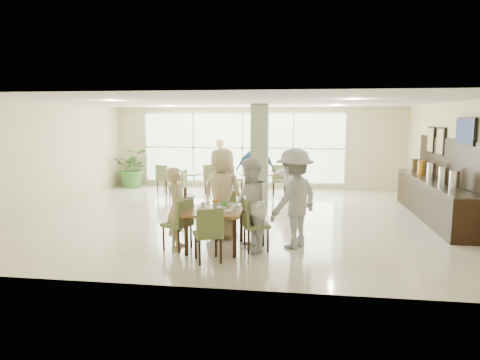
# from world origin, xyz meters

# --- Properties ---
(ground) EXTENTS (10.00, 10.00, 0.00)m
(ground) POSITION_xyz_m (0.00, 0.00, 0.00)
(ground) COLOR beige
(ground) RESTS_ON ground
(room_shell) EXTENTS (10.00, 10.00, 10.00)m
(room_shell) POSITION_xyz_m (0.00, 0.00, 1.70)
(room_shell) COLOR white
(room_shell) RESTS_ON ground
(window_bank) EXTENTS (7.00, 0.04, 7.00)m
(window_bank) POSITION_xyz_m (-0.50, 4.46, 1.40)
(window_bank) COLOR silver
(window_bank) RESTS_ON ground
(column) EXTENTS (0.45, 0.45, 2.80)m
(column) POSITION_xyz_m (0.40, 1.20, 1.40)
(column) COLOR #636A4A
(column) RESTS_ON ground
(main_table) EXTENTS (1.03, 1.03, 0.75)m
(main_table) POSITION_xyz_m (-0.06, -2.67, 0.67)
(main_table) COLOR brown
(main_table) RESTS_ON ground
(round_table_left) EXTENTS (1.11, 1.11, 0.75)m
(round_table_left) POSITION_xyz_m (-2.03, 2.47, 0.58)
(round_table_left) COLOR brown
(round_table_left) RESTS_ON ground
(round_table_right) EXTENTS (1.12, 1.12, 0.75)m
(round_table_right) POSITION_xyz_m (0.21, 2.69, 0.58)
(round_table_right) COLOR brown
(round_table_right) RESTS_ON ground
(chairs_main_table) EXTENTS (2.05, 1.97, 0.95)m
(chairs_main_table) POSITION_xyz_m (-0.03, -2.66, 0.47)
(chairs_main_table) COLOR olive
(chairs_main_table) RESTS_ON ground
(chairs_table_left) EXTENTS (2.15, 1.88, 0.95)m
(chairs_table_left) POSITION_xyz_m (-2.02, 2.47, 0.47)
(chairs_table_left) COLOR olive
(chairs_table_left) RESTS_ON ground
(chairs_table_right) EXTENTS (2.02, 1.72, 0.95)m
(chairs_table_right) POSITION_xyz_m (0.17, 2.69, 0.47)
(chairs_table_right) COLOR olive
(chairs_table_right) RESTS_ON ground
(tabletop_clutter) EXTENTS (0.69, 0.72, 0.21)m
(tabletop_clutter) POSITION_xyz_m (-0.03, -2.68, 0.81)
(tabletop_clutter) COLOR white
(tabletop_clutter) RESTS_ON main_table
(buffet_counter) EXTENTS (0.64, 4.70, 1.95)m
(buffet_counter) POSITION_xyz_m (4.70, 0.51, 0.55)
(buffet_counter) COLOR black
(buffet_counter) RESTS_ON ground
(wall_tv) EXTENTS (0.06, 1.00, 0.58)m
(wall_tv) POSITION_xyz_m (4.94, -0.60, 2.15)
(wall_tv) COLOR black
(wall_tv) RESTS_ON ground
(framed_art_a) EXTENTS (0.05, 0.55, 0.70)m
(framed_art_a) POSITION_xyz_m (4.95, 1.00, 1.85)
(framed_art_a) COLOR black
(framed_art_a) RESTS_ON ground
(framed_art_b) EXTENTS (0.05, 0.55, 0.70)m
(framed_art_b) POSITION_xyz_m (4.95, 1.80, 1.85)
(framed_art_b) COLOR black
(framed_art_b) RESTS_ON ground
(potted_plant) EXTENTS (1.48, 1.48, 1.38)m
(potted_plant) POSITION_xyz_m (-4.34, 4.05, 0.69)
(potted_plant) COLOR #3C712D
(potted_plant) RESTS_ON ground
(teen_left) EXTENTS (0.42, 0.59, 1.53)m
(teen_left) POSITION_xyz_m (-0.78, -2.70, 0.77)
(teen_left) COLOR tan
(teen_left) RESTS_ON ground
(teen_far) EXTENTS (1.01, 0.75, 1.84)m
(teen_far) POSITION_xyz_m (-0.07, -1.86, 0.92)
(teen_far) COLOR tan
(teen_far) RESTS_ON ground
(teen_right) EXTENTS (0.93, 1.03, 1.73)m
(teen_right) POSITION_xyz_m (0.61, -2.72, 0.87)
(teen_right) COLOR white
(teen_right) RESTS_ON ground
(teen_standing) EXTENTS (1.28, 1.39, 1.87)m
(teen_standing) POSITION_xyz_m (1.39, -2.33, 0.94)
(teen_standing) COLOR #A5A5A8
(teen_standing) RESTS_ON ground
(adult_a) EXTENTS (1.24, 0.88, 1.91)m
(adult_a) POSITION_xyz_m (0.23, 1.77, 0.95)
(adult_a) COLOR teal
(adult_a) RESTS_ON ground
(adult_b) EXTENTS (1.02, 1.51, 1.50)m
(adult_b) POSITION_xyz_m (1.15, 2.69, 0.75)
(adult_b) COLOR white
(adult_b) RESTS_ON ground
(adult_standing) EXTENTS (0.73, 0.59, 1.74)m
(adult_standing) POSITION_xyz_m (-1.19, 3.92, 0.87)
(adult_standing) COLOR tan
(adult_standing) RESTS_ON ground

